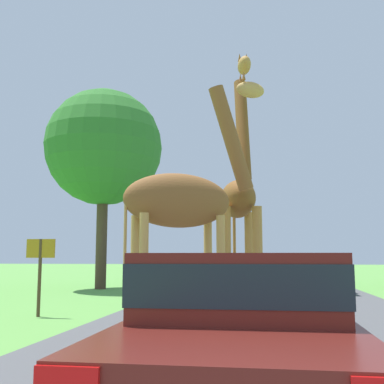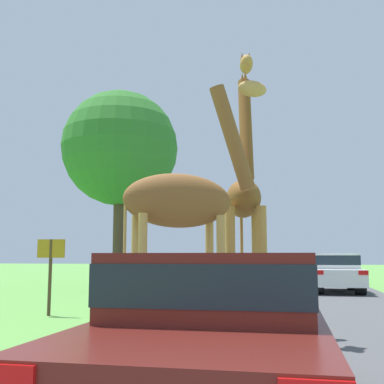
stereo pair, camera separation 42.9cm
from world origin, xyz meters
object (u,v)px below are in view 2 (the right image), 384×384
giraffe_companion (244,208)px  car_queue_left (245,267)px  tree_centre_back (120,149)px  sign_post (51,262)px  car_lead_maroon (219,332)px  giraffe_near_road (186,201)px  car_far_ahead (207,274)px  car_queue_right (336,271)px

giraffe_companion → car_queue_left: giraffe_companion is taller
car_queue_left → tree_centre_back: (-4.83, -6.64, 5.32)m
tree_centre_back → sign_post: bearing=-79.6°
car_lead_maroon → sign_post: 8.19m
giraffe_near_road → car_lead_maroon: bearing=-13.2°
giraffe_near_road → tree_centre_back: tree_centre_back is taller
giraffe_companion → car_queue_left: 16.63m
car_far_ahead → car_lead_maroon: bearing=-79.7°
car_queue_right → giraffe_companion: bearing=-105.0°
car_lead_maroon → sign_post: (-4.99, 6.47, 0.50)m
giraffe_near_road → car_lead_maroon: (1.09, -3.69, -1.57)m
giraffe_companion → car_lead_maroon: giraffe_companion is taller
giraffe_near_road → sign_post: bearing=-155.2°
giraffe_near_road → sign_post: giraffe_near_road is taller
car_queue_left → sign_post: sign_post is taller
giraffe_near_road → car_queue_right: 12.45m
car_far_ahead → giraffe_companion: bearing=-74.0°
car_queue_right → car_far_ahead: size_ratio=0.93×
giraffe_near_road → sign_post: (-3.90, 2.78, -1.07)m
car_queue_left → giraffe_near_road: bearing=-87.7°
car_lead_maroon → car_queue_right: car_queue_right is taller
giraffe_near_road → car_lead_maroon: size_ratio=1.15×
car_queue_right → sign_post: size_ratio=2.32×
car_queue_right → car_queue_left: 7.87m
car_far_ahead → tree_centre_back: size_ratio=0.51×
car_lead_maroon → car_queue_left: (-1.85, 22.24, 0.02)m
car_queue_right → giraffe_near_road: bearing=-106.0°
giraffe_near_road → tree_centre_back: 13.69m
car_queue_left → sign_post: bearing=-101.3°
giraffe_near_road → car_queue_right: (3.41, 11.87, -1.52)m
giraffe_companion → car_lead_maroon: (0.31, -5.75, -1.63)m
sign_post → car_queue_right: bearing=51.2°
car_far_ahead → sign_post: size_ratio=2.49×
giraffe_near_road → car_queue_left: 18.63m
car_far_ahead → sign_post: 6.84m
car_lead_maroon → car_queue_left: car_queue_left is taller
car_far_ahead → sign_post: sign_post is taller
giraffe_near_road → car_queue_right: size_ratio=1.14×
giraffe_companion → car_far_ahead: giraffe_companion is taller
tree_centre_back → car_queue_right: bearing=-0.3°
giraffe_near_road → car_queue_left: bearing=152.6°
giraffe_companion → tree_centre_back: size_ratio=0.60×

